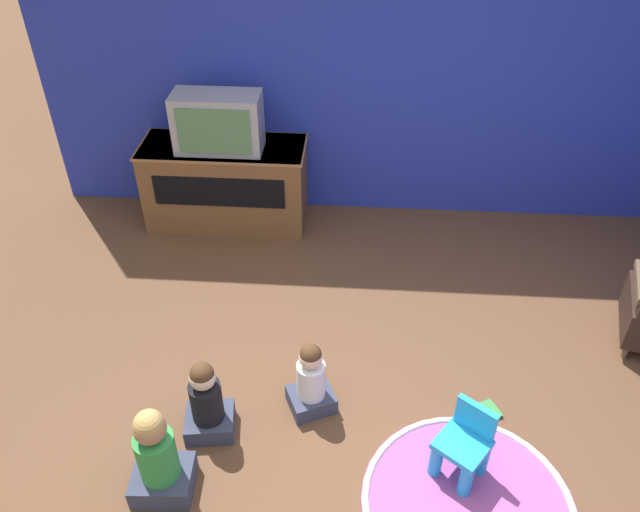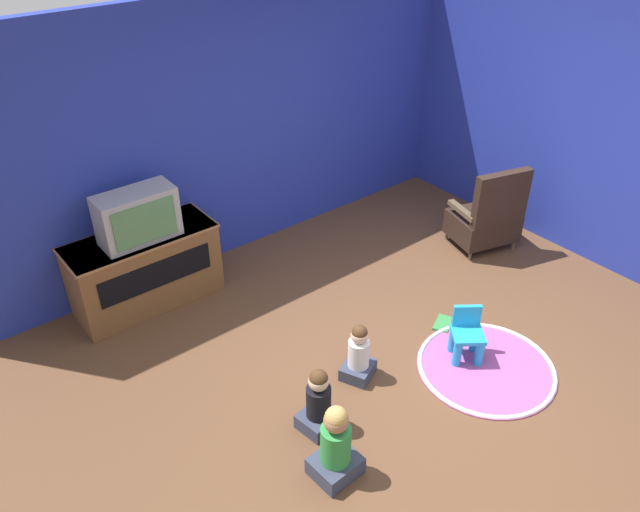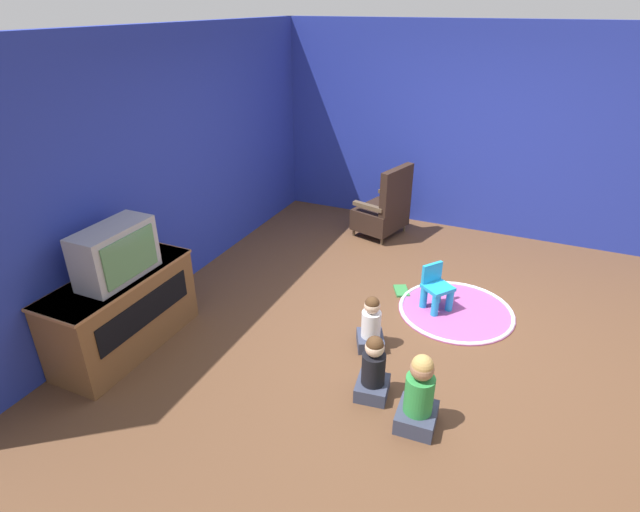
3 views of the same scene
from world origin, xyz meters
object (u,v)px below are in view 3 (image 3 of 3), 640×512
Objects in this scene: tv_cabinet at (123,311)px; television at (116,253)px; yellow_kid_chair at (436,291)px; child_watching_left at (373,370)px; child_watching_center at (419,396)px; child_watching_right at (371,325)px; book at (401,291)px; black_armchair at (384,210)px.

tv_cabinet is 0.59m from television.
child_watching_left is (-1.46, 0.18, 0.04)m from yellow_kid_chair.
child_watching_center is (0.13, -2.58, -0.69)m from television.
television is 2.31m from child_watching_left.
child_watching_right reaches higher than book.
yellow_kid_chair is at bearing 49.96° from black_armchair.
tv_cabinet is 2.61× the size of child_watching_right.
child_watching_right is (0.76, 0.62, -0.05)m from child_watching_center.
child_watching_center is (-1.63, -0.22, 0.07)m from yellow_kid_chair.
television reaches higher than child_watching_center.
tv_cabinet is 2.64m from child_watching_center.
child_watching_left reaches higher than yellow_kid_chair.
yellow_kid_chair is (-1.53, -1.04, -0.15)m from black_armchair.
child_watching_center is at bearing 172.46° from book.
black_armchair is 1.53m from book.
tv_cabinet is 2.16× the size of child_watching_center.
yellow_kid_chair is 1.65m from child_watching_center.
child_watching_right is (-2.40, -0.64, -0.13)m from black_armchair.
yellow_kid_chair is (1.76, -2.35, -0.76)m from television.
television is at bearing 108.23° from book.
tv_cabinet is 2.99m from yellow_kid_chair.
black_armchair is at bearing 18.95° from child_watching_center.
tv_cabinet is 2.82m from book.
television is at bearing -6.06° from black_armchair.
tv_cabinet is at bearing 163.03° from yellow_kid_chair.
tv_cabinet is at bearing 89.94° from child_watching_center.
yellow_kid_chair is 0.91× the size of child_watching_right.
television is 2.27m from child_watching_right.
black_armchair is 3.40m from child_watching_center.
television is 1.45× the size of yellow_kid_chair.
child_watching_center is (0.13, -2.64, -0.10)m from tv_cabinet.
book is at bearing -0.41° from child_watching_left.
tv_cabinet reaches higher than book.
child_watching_center reaches higher than child_watching_right.
black_armchair is 3.11m from child_watching_left.
television is 1.32× the size of child_watching_right.
black_armchair is at bearing 71.17° from yellow_kid_chair.
tv_cabinet is 2.45× the size of child_watching_left.
yellow_kid_chair reaches higher than book.
yellow_kid_chair is at bearing 4.97° from child_watching_center.
child_watching_right is (0.89, -2.01, -0.15)m from tv_cabinet.
book is (-1.35, -0.64, -0.35)m from black_armchair.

